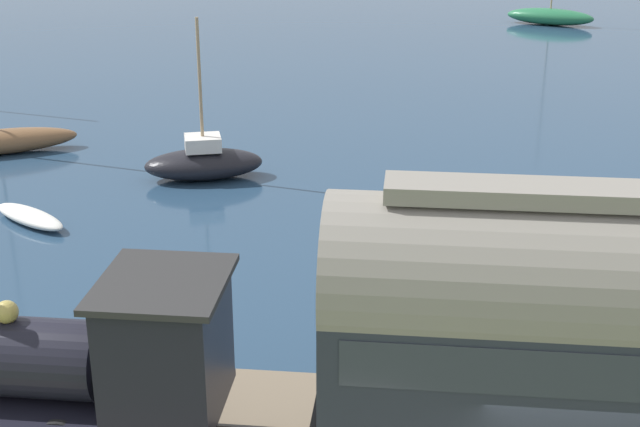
% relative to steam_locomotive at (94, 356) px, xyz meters
% --- Properties ---
extents(harbor_water, '(80.00, 80.00, 0.01)m').
position_rel_steam_locomotive_xyz_m(harbor_water, '(43.03, -7.04, -2.21)').
color(harbor_water, navy).
rests_on(harbor_water, ground).
extents(steam_locomotive, '(2.13, 5.26, 3.55)m').
position_rel_steam_locomotive_xyz_m(steam_locomotive, '(0.00, 0.00, 0.00)').
color(steam_locomotive, black).
rests_on(steam_locomotive, rail_embankment).
extents(sailboat_black, '(2.63, 4.02, 5.05)m').
position_rel_steam_locomotive_xyz_m(sailboat_black, '(14.73, 1.80, -1.67)').
color(sailboat_black, black).
rests_on(sailboat_black, harbor_water).
extents(sailboat_green, '(3.34, 5.62, 9.49)m').
position_rel_steam_locomotive_xyz_m(sailboat_green, '(46.32, -13.02, -1.65)').
color(sailboat_green, '#236B42').
rests_on(sailboat_green, harbor_water).
extents(rowboat_far_out, '(2.24, 2.83, 0.38)m').
position_rel_steam_locomotive_xyz_m(rowboat_far_out, '(10.46, 5.72, -2.02)').
color(rowboat_far_out, silver).
rests_on(rowboat_far_out, harbor_water).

